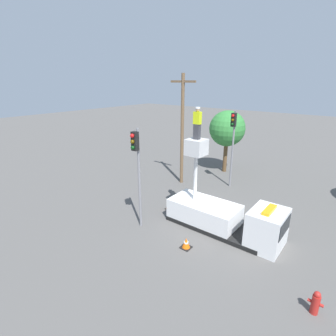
{
  "coord_description": "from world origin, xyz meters",
  "views": [
    {
      "loc": [
        6.06,
        -12.13,
        8.13
      ],
      "look_at": [
        -2.53,
        -1.27,
        3.45
      ],
      "focal_mm": 28.0,
      "sensor_mm": 36.0,
      "label": 1
    }
  ],
  "objects_px": {
    "traffic_light_across": "(233,135)",
    "traffic_cone_rear": "(168,205)",
    "utility_pole": "(182,127)",
    "traffic_light_pole": "(137,160)",
    "traffic_cone_curbside": "(186,243)",
    "bucket_truck": "(223,216)",
    "fire_hydrant": "(316,303)",
    "tree_right_bg": "(227,129)",
    "worker": "(197,123)"
  },
  "relations": [
    {
      "from": "worker",
      "to": "tree_right_bg",
      "type": "xyz_separation_m",
      "value": [
        -2.66,
        9.29,
        -1.9
      ]
    },
    {
      "from": "tree_right_bg",
      "to": "traffic_cone_rear",
      "type": "bearing_deg",
      "value": -86.38
    },
    {
      "from": "bucket_truck",
      "to": "utility_pole",
      "type": "distance_m",
      "value": 8.46
    },
    {
      "from": "bucket_truck",
      "to": "worker",
      "type": "bearing_deg",
      "value": 180.0
    },
    {
      "from": "traffic_cone_curbside",
      "to": "tree_right_bg",
      "type": "xyz_separation_m",
      "value": [
        -3.9,
        11.94,
        3.73
      ]
    },
    {
      "from": "traffic_light_pole",
      "to": "fire_hydrant",
      "type": "bearing_deg",
      "value": -2.01
    },
    {
      "from": "fire_hydrant",
      "to": "traffic_cone_rear",
      "type": "xyz_separation_m",
      "value": [
        -9.24,
        3.11,
        -0.17
      ]
    },
    {
      "from": "worker",
      "to": "utility_pole",
      "type": "relative_size",
      "value": 0.2
    },
    {
      "from": "traffic_light_across",
      "to": "utility_pole",
      "type": "bearing_deg",
      "value": -155.37
    },
    {
      "from": "traffic_light_across",
      "to": "traffic_cone_rear",
      "type": "relative_size",
      "value": 9.43
    },
    {
      "from": "fire_hydrant",
      "to": "tree_right_bg",
      "type": "xyz_separation_m",
      "value": [
        -9.82,
        12.28,
        3.53
      ]
    },
    {
      "from": "fire_hydrant",
      "to": "utility_pole",
      "type": "distance_m",
      "value": 14.25
    },
    {
      "from": "worker",
      "to": "traffic_cone_rear",
      "type": "height_order",
      "value": "worker"
    },
    {
      "from": "fire_hydrant",
      "to": "tree_right_bg",
      "type": "bearing_deg",
      "value": 128.66
    },
    {
      "from": "utility_pole",
      "to": "fire_hydrant",
      "type": "bearing_deg",
      "value": -33.55
    },
    {
      "from": "traffic_light_across",
      "to": "traffic_cone_rear",
      "type": "bearing_deg",
      "value": -103.23
    },
    {
      "from": "bucket_truck",
      "to": "fire_hydrant",
      "type": "bearing_deg",
      "value": -29.59
    },
    {
      "from": "bucket_truck",
      "to": "traffic_cone_rear",
      "type": "xyz_separation_m",
      "value": [
        -3.97,
        0.11,
        -0.58
      ]
    },
    {
      "from": "traffic_cone_rear",
      "to": "traffic_cone_curbside",
      "type": "bearing_deg",
      "value": -39.79
    },
    {
      "from": "worker",
      "to": "fire_hydrant",
      "type": "distance_m",
      "value": 9.47
    },
    {
      "from": "traffic_cone_rear",
      "to": "worker",
      "type": "bearing_deg",
      "value": -3.14
    },
    {
      "from": "traffic_cone_rear",
      "to": "traffic_cone_curbside",
      "type": "xyz_separation_m",
      "value": [
        3.33,
        -2.77,
        -0.04
      ]
    },
    {
      "from": "utility_pole",
      "to": "tree_right_bg",
      "type": "bearing_deg",
      "value": 72.1
    },
    {
      "from": "bucket_truck",
      "to": "traffic_light_across",
      "type": "distance_m",
      "value": 7.45
    },
    {
      "from": "utility_pole",
      "to": "bucket_truck",
      "type": "bearing_deg",
      "value": -36.72
    },
    {
      "from": "traffic_light_pole",
      "to": "traffic_cone_rear",
      "type": "bearing_deg",
      "value": 90.78
    },
    {
      "from": "worker",
      "to": "utility_pole",
      "type": "distance_m",
      "value": 6.3
    },
    {
      "from": "traffic_cone_curbside",
      "to": "traffic_cone_rear",
      "type": "bearing_deg",
      "value": 140.21
    },
    {
      "from": "traffic_light_pole",
      "to": "tree_right_bg",
      "type": "bearing_deg",
      "value": 92.96
    },
    {
      "from": "worker",
      "to": "fire_hydrant",
      "type": "bearing_deg",
      "value": -22.67
    },
    {
      "from": "traffic_cone_rear",
      "to": "traffic_cone_curbside",
      "type": "distance_m",
      "value": 4.33
    },
    {
      "from": "traffic_cone_rear",
      "to": "tree_right_bg",
      "type": "relative_size",
      "value": 0.11
    },
    {
      "from": "fire_hydrant",
      "to": "traffic_cone_rear",
      "type": "bearing_deg",
      "value": 161.42
    },
    {
      "from": "traffic_light_across",
      "to": "traffic_cone_curbside",
      "type": "bearing_deg",
      "value": -77.81
    },
    {
      "from": "traffic_light_across",
      "to": "tree_right_bg",
      "type": "xyz_separation_m",
      "value": [
        -2.0,
        3.13,
        -0.22
      ]
    },
    {
      "from": "traffic_cone_rear",
      "to": "tree_right_bg",
      "type": "xyz_separation_m",
      "value": [
        -0.58,
        9.17,
        3.69
      ]
    },
    {
      "from": "tree_right_bg",
      "to": "traffic_light_across",
      "type": "bearing_deg",
      "value": -57.4
    },
    {
      "from": "traffic_light_across",
      "to": "fire_hydrant",
      "type": "distance_m",
      "value": 12.61
    },
    {
      "from": "worker",
      "to": "traffic_light_across",
      "type": "bearing_deg",
      "value": 96.07
    },
    {
      "from": "worker",
      "to": "traffic_light_pole",
      "type": "bearing_deg",
      "value": -127.33
    },
    {
      "from": "bucket_truck",
      "to": "traffic_cone_rear",
      "type": "bearing_deg",
      "value": 178.36
    },
    {
      "from": "traffic_light_pole",
      "to": "utility_pole",
      "type": "xyz_separation_m",
      "value": [
        -2.15,
        7.21,
        0.57
      ]
    },
    {
      "from": "traffic_light_pole",
      "to": "traffic_cone_rear",
      "type": "height_order",
      "value": "traffic_light_pole"
    },
    {
      "from": "traffic_cone_rear",
      "to": "traffic_light_across",
      "type": "bearing_deg",
      "value": 76.77
    },
    {
      "from": "traffic_light_pole",
      "to": "traffic_cone_curbside",
      "type": "height_order",
      "value": "traffic_light_pole"
    },
    {
      "from": "traffic_light_pole",
      "to": "traffic_cone_rear",
      "type": "relative_size",
      "value": 9.07
    },
    {
      "from": "worker",
      "to": "traffic_light_pole",
      "type": "relative_size",
      "value": 0.3
    },
    {
      "from": "traffic_light_across",
      "to": "utility_pole",
      "type": "distance_m",
      "value": 3.91
    },
    {
      "from": "traffic_cone_curbside",
      "to": "utility_pole",
      "type": "bearing_deg",
      "value": 127.09
    },
    {
      "from": "traffic_light_pole",
      "to": "traffic_cone_curbside",
      "type": "bearing_deg",
      "value": 0.29
    }
  ]
}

